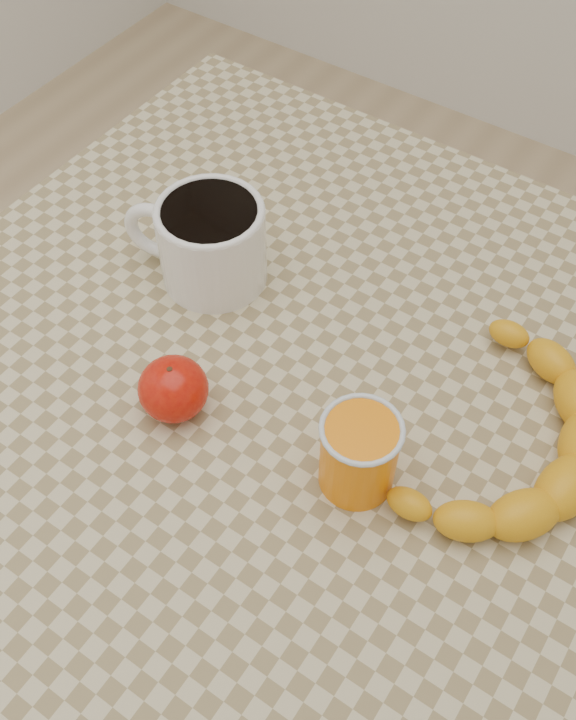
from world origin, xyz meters
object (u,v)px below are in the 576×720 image
Objects in this scene: coffee_mug at (209,240)px; table at (288,421)px; orange_juice_glass at (359,453)px; apple at (173,389)px; banana at (507,437)px.

table is at bearing -24.26° from coffee_mug.
table is 0.18m from orange_juice_glass.
banana is (0.27, 0.13, -0.01)m from apple.
orange_juice_glass is at bearing -126.28° from banana.
apple is at bearing -147.21° from banana.
banana is (0.35, -0.03, -0.03)m from coffee_mug.
banana is at bearing 25.05° from apple.
coffee_mug is 2.01× the size of orange_juice_glass.
table is 2.55× the size of banana.
orange_juice_glass is at bearing 9.41° from apple.
orange_juice_glass reaches higher than banana.
coffee_mug is at bearing 155.74° from table.
orange_juice_glass is 0.26× the size of banana.
apple is (0.08, -0.16, -0.02)m from coffee_mug.
coffee_mug reaches higher than banana.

